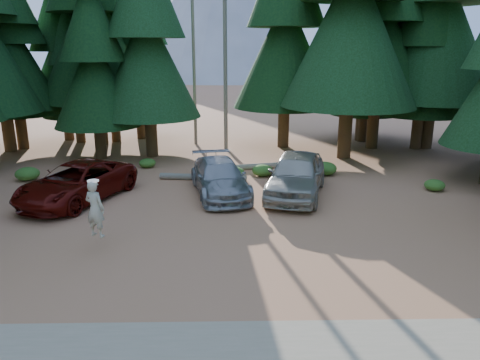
{
  "coord_description": "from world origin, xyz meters",
  "views": [
    {
      "loc": [
        1.1,
        -14.46,
        6.31
      ],
      "look_at": [
        1.45,
        3.03,
        1.25
      ],
      "focal_mm": 35.0,
      "sensor_mm": 36.0,
      "label": 1
    }
  ],
  "objects": [
    {
      "name": "shrub_left",
      "position": [
        -3.37,
        9.89,
        0.24
      ],
      "size": [
        0.88,
        0.88,
        0.48
      ],
      "primitive_type": "ellipsoid",
      "color": "#2D661E",
      "rests_on": "ground"
    },
    {
      "name": "log_left",
      "position": [
        -0.25,
        7.35,
        0.15
      ],
      "size": [
        4.25,
        0.86,
        0.3
      ],
      "primitive_type": "cylinder",
      "rotation": [
        0.0,
        1.57,
        -0.13
      ],
      "color": "#72695B",
      "rests_on": "ground"
    },
    {
      "name": "log_mid",
      "position": [
        4.08,
        8.22,
        0.13
      ],
      "size": [
        3.06,
        0.66,
        0.25
      ],
      "primitive_type": "cylinder",
      "rotation": [
        0.0,
        1.57,
        -0.13
      ],
      "color": "#72695B",
      "rests_on": "ground"
    },
    {
      "name": "log_right",
      "position": [
        2.72,
        9.5,
        0.15
      ],
      "size": [
        4.58,
        1.37,
        0.3
      ],
      "primitive_type": "cylinder",
      "rotation": [
        0.0,
        1.57,
        0.24
      ],
      "color": "#72695B",
      "rests_on": "ground"
    },
    {
      "name": "silver_minivan_right",
      "position": [
        3.92,
        4.94,
        0.94
      ],
      "size": [
        3.58,
        5.89,
        1.88
      ],
      "primitive_type": "imported",
      "rotation": [
        0.0,
        0.0,
        -0.27
      ],
      "color": "#A9A496",
      "rests_on": "ground"
    },
    {
      "name": "snag_back",
      "position": [
        -1.2,
        16.0,
        5.0
      ],
      "size": [
        0.2,
        0.2,
        10.0
      ],
      "primitive_type": "cylinder",
      "color": "#72695B",
      "rests_on": "ground"
    },
    {
      "name": "forest_belt_north",
      "position": [
        0.0,
        15.0,
        0.0
      ],
      "size": [
        36.0,
        7.0,
        22.0
      ],
      "primitive_type": null,
      "color": "black",
      "rests_on": "ground"
    },
    {
      "name": "shrub_center_right",
      "position": [
        2.68,
        8.08,
        0.29
      ],
      "size": [
        1.04,
        1.04,
        0.57
      ],
      "primitive_type": "ellipsoid",
      "color": "#2D661E",
      "rests_on": "ground"
    },
    {
      "name": "frisbee_player",
      "position": [
        -3.21,
        -0.42,
        1.33
      ],
      "size": [
        0.8,
        0.68,
        1.86
      ],
      "rotation": [
        0.0,
        0.0,
        2.73
      ],
      "color": "beige",
      "rests_on": "ground"
    },
    {
      "name": "shrub_far_right",
      "position": [
        5.85,
        8.26,
        0.33
      ],
      "size": [
        1.18,
        1.18,
        0.65
      ],
      "primitive_type": "ellipsoid",
      "color": "#2D661E",
      "rests_on": "ground"
    },
    {
      "name": "silver_minivan_center",
      "position": [
        0.61,
        5.13,
        0.75
      ],
      "size": [
        3.08,
        5.5,
        1.51
      ],
      "primitive_type": "imported",
      "rotation": [
        0.0,
        0.0,
        0.2
      ],
      "color": "#93969A",
      "rests_on": "ground"
    },
    {
      "name": "snag_front",
      "position": [
        0.8,
        14.5,
        6.0
      ],
      "size": [
        0.24,
        0.24,
        12.0
      ],
      "primitive_type": "cylinder",
      "color": "#72695B",
      "rests_on": "ground"
    },
    {
      "name": "mountain_peak",
      "position": [
        -2.59,
        88.23,
        12.71
      ],
      "size": [
        48.0,
        50.0,
        28.0
      ],
      "color": "gray",
      "rests_on": "ground"
    },
    {
      "name": "shrub_edge_east",
      "position": [
        10.28,
        5.5,
        0.25
      ],
      "size": [
        0.9,
        0.9,
        0.5
      ],
      "primitive_type": "ellipsoid",
      "color": "#2D661E",
      "rests_on": "ground"
    },
    {
      "name": "shrub_right",
      "position": [
        1.21,
        7.5,
        0.31
      ],
      "size": [
        1.13,
        1.13,
        0.62
      ],
      "primitive_type": "ellipsoid",
      "color": "#2D661E",
      "rests_on": "ground"
    },
    {
      "name": "shrub_center_left",
      "position": [
        0.4,
        6.92,
        0.37
      ],
      "size": [
        1.34,
        1.34,
        0.74
      ],
      "primitive_type": "ellipsoid",
      "color": "#2D661E",
      "rests_on": "ground"
    },
    {
      "name": "shrub_far_left",
      "position": [
        -8.76,
        7.56,
        0.31
      ],
      "size": [
        1.14,
        1.14,
        0.63
      ],
      "primitive_type": "ellipsoid",
      "color": "#2D661E",
      "rests_on": "ground"
    },
    {
      "name": "red_pickup",
      "position": [
        -5.35,
        4.39,
        0.79
      ],
      "size": [
        4.59,
        6.27,
        1.58
      ],
      "primitive_type": "imported",
      "rotation": [
        0.0,
        0.0,
        -0.39
      ],
      "color": "#520B07",
      "rests_on": "ground"
    },
    {
      "name": "ground",
      "position": [
        0.0,
        0.0,
        0.0
      ],
      "size": [
        160.0,
        160.0,
        0.0
      ],
      "primitive_type": "plane",
      "color": "#B0744B",
      "rests_on": "ground"
    }
  ]
}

